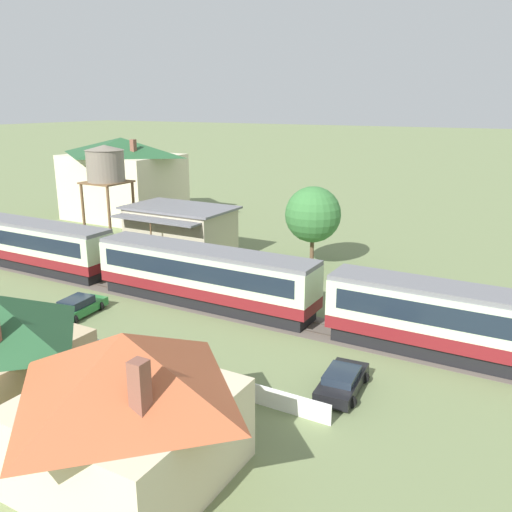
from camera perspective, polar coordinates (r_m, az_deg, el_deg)
name	(u,v)px	position (r m, az deg, el deg)	size (l,w,h in m)	color
ground_plane	(189,299)	(40.76, -7.07, -4.47)	(600.00, 600.00, 0.00)	#707F51
passenger_train	(207,274)	(38.61, -5.18, -1.94)	(54.24, 3.05, 4.19)	maroon
railway_track	(236,311)	(38.14, -2.07, -5.80)	(119.27, 3.60, 0.04)	#665B51
station_building	(180,231)	(51.42, -7.97, 2.60)	(10.05, 7.47, 4.76)	#BCB293
station_house_dark_green_roof	(123,177)	(69.77, -13.80, 8.04)	(14.14, 10.38, 9.95)	beige
water_tower	(105,166)	(55.61, -15.56, 9.11)	(3.96, 3.96, 10.12)	brown
cottage_terracotta_roof	(127,404)	(21.69, -13.40, -14.92)	(7.68, 7.60, 6.05)	beige
picket_fence_front	(11,322)	(38.33, -24.42, -6.35)	(43.93, 0.06, 1.05)	white
parked_car_green	(78,307)	(39.15, -18.24, -5.12)	(2.45, 4.44, 1.27)	#287A38
parked_car_black	(342,381)	(28.29, 9.04, -12.89)	(2.40, 4.33, 1.18)	black
yard_tree_2	(313,215)	(47.40, 6.01, 4.36)	(4.88, 4.88, 7.15)	brown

